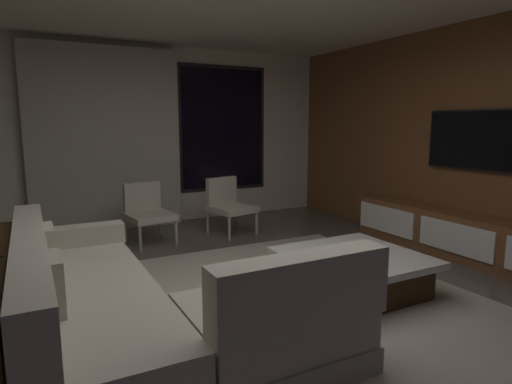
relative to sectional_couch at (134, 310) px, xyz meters
name	(u,v)px	position (x,y,z in m)	size (l,w,h in m)	color
floor	(255,313)	(1.00, 0.13, -0.29)	(9.20, 9.20, 0.00)	#564C44
back_wall_with_window	(139,136)	(0.94, 3.74, 1.05)	(6.60, 0.30, 2.70)	beige
media_wall	(501,141)	(4.06, 0.13, 1.06)	(0.12, 7.80, 2.70)	brown
area_rug	(298,309)	(1.35, 0.03, -0.28)	(3.20, 3.80, 0.01)	#ADA391
sectional_couch	(134,310)	(0.00, 0.00, 0.00)	(1.98, 2.50, 0.82)	#A49C8C
coffee_table	(353,272)	(2.00, 0.10, -0.10)	(1.16, 1.16, 0.36)	#39240F
book_stack_on_coffee_table	(361,248)	(2.09, 0.11, 0.11)	(0.29, 0.20, 0.09)	gray
accent_chair_near_window	(228,203)	(1.89, 2.62, 0.14)	(0.65, 0.67, 0.78)	#B2ADA0
accent_chair_by_curtain	(147,210)	(0.76, 2.66, 0.14)	(0.62, 0.64, 0.78)	#B2ADA0
media_console	(472,240)	(3.77, 0.18, -0.04)	(0.46, 3.10, 0.52)	brown
mounted_tv	(474,140)	(3.95, 0.38, 1.06)	(0.05, 1.18, 0.68)	black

